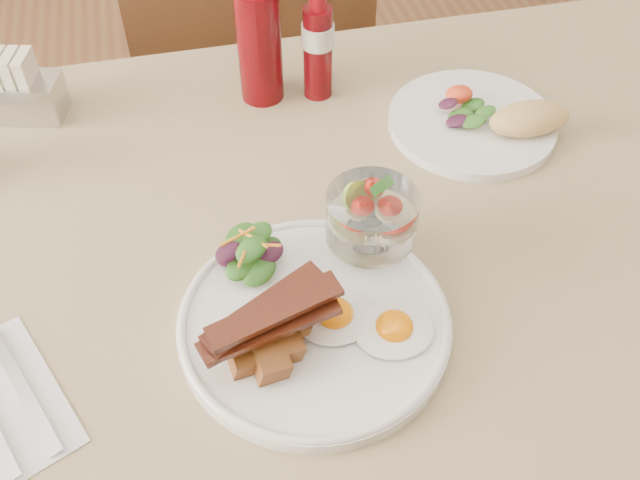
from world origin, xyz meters
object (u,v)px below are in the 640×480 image
ketchup_bottle (259,44)px  sugar_caddy (19,90)px  fruit_cup (372,217)px  table (331,296)px  second_plate (485,120)px  hot_sauce_bottle (318,47)px  chair_far (251,81)px  main_plate (314,323)px

ketchup_bottle → sugar_caddy: (-0.32, 0.03, -0.04)m
sugar_caddy → fruit_cup: bearing=-28.1°
table → fruit_cup: (0.04, -0.03, 0.16)m
second_plate → hot_sauce_bottle: hot_sauce_bottle is taller
chair_far → hot_sauce_bottle: size_ratio=6.01×
hot_sauce_bottle → second_plate: bearing=-32.8°
main_plate → ketchup_bottle: (0.02, 0.41, 0.07)m
fruit_cup → main_plate: bearing=-136.3°
fruit_cup → ketchup_bottle: size_ratio=0.56×
main_plate → fruit_cup: fruit_cup is taller
table → second_plate: size_ratio=5.81×
fruit_cup → hot_sauce_bottle: size_ratio=0.64×
second_plate → ketchup_bottle: 0.32m
ketchup_bottle → sugar_caddy: 0.33m
table → ketchup_bottle: size_ratio=7.53×
fruit_cup → second_plate: size_ratio=0.43×
table → chair_far: 0.68m
fruit_cup → second_plate: fruit_cup is taller
hot_sauce_bottle → fruit_cup: bearing=-92.8°
table → ketchup_bottle: 0.35m
chair_far → second_plate: chair_far is taller
sugar_caddy → hot_sauce_bottle: bearing=9.0°
table → fruit_cup: 0.17m
main_plate → sugar_caddy: size_ratio=2.44×
chair_far → second_plate: bearing=-63.6°
main_plate → fruit_cup: bearing=43.7°
chair_far → sugar_caddy: 0.55m
main_plate → ketchup_bottle: 0.41m
fruit_cup → ketchup_bottle: (-0.06, 0.33, 0.01)m
chair_far → sugar_caddy: chair_far is taller
fruit_cup → table: bearing=141.6°
second_plate → main_plate: bearing=-137.9°
main_plate → hot_sauce_bottle: (0.09, 0.39, 0.07)m
main_plate → second_plate: size_ratio=1.22×
second_plate → hot_sauce_bottle: (-0.20, 0.13, 0.06)m
table → chair_far: bearing=90.0°
chair_far → sugar_caddy: size_ratio=8.12×
hot_sauce_bottle → sugar_caddy: (-0.40, 0.04, -0.04)m
fruit_cup → sugar_caddy: size_ratio=0.86×
fruit_cup → second_plate: 0.29m
fruit_cup → second_plate: (0.21, 0.19, -0.06)m
second_plate → sugar_caddy: 0.62m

